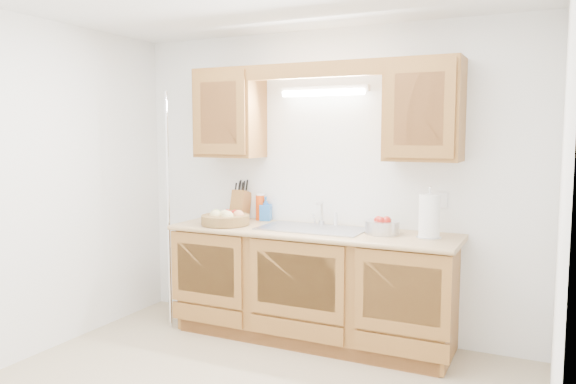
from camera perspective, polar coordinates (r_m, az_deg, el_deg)
The scene contains 17 objects.
room at distance 3.34m, azimuth -5.56°, elevation -1.02°, with size 3.52×3.50×2.50m.
base_cabinets at distance 4.55m, azimuth 2.45°, elevation -9.50°, with size 2.20×0.60×0.86m, color brown.
countertop at distance 4.44m, azimuth 2.40°, elevation -4.08°, with size 2.30×0.63×0.04m, color tan.
upper_cabinet_left at distance 4.89m, azimuth -5.91°, elevation 7.94°, with size 0.55×0.33×0.75m, color brown.
upper_cabinet_right at distance 4.27m, azimuth 13.67°, elevation 8.09°, with size 0.55×0.33×0.75m, color brown.
valance at distance 4.41m, azimuth 2.50°, elevation 12.29°, with size 2.20×0.05×0.12m, color brown.
fluorescent_fixture at distance 4.60m, azimuth 3.61°, elevation 10.22°, with size 0.76×0.08×0.08m.
sink at distance 4.47m, azimuth 2.51°, elevation -4.69°, with size 0.84×0.46×0.36m.
wire_shelf_pole at distance 4.81m, azimuth -12.06°, elevation -1.98°, with size 0.03×0.03×2.00m, color silver.
outlet_plate at distance 4.43m, azimuth 15.39°, elevation -0.79°, with size 0.08×0.01×0.12m, color white.
fruit_basket at distance 4.68m, azimuth -6.36°, elevation -2.67°, with size 0.50×0.50×0.12m.
knife_block at distance 4.97m, azimuth -4.85°, elevation -1.28°, with size 0.13×0.21×0.36m.
orange_canister at distance 4.90m, azimuth -2.84°, elevation -1.53°, with size 0.09×0.09×0.23m.
soap_bottle at distance 4.88m, azimuth -2.27°, elevation -1.69°, with size 0.09×0.10×0.21m, color blue.
sponge at distance 4.50m, azimuth 10.04°, elevation -3.65°, with size 0.12×0.08×0.02m.
paper_towel at distance 4.16m, azimuth 14.16°, elevation -2.44°, with size 0.18×0.18×0.38m.
apple_bowl at distance 4.29m, azimuth 9.56°, elevation -3.45°, with size 0.29×0.29×0.13m.
Camera 1 is at (1.71, -2.84, 1.66)m, focal length 35.00 mm.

